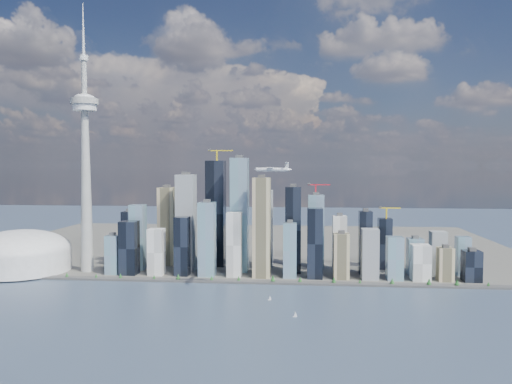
# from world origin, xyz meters

# --- Properties ---
(ground) EXTENTS (4000.00, 4000.00, 0.00)m
(ground) POSITION_xyz_m (0.00, 0.00, 0.00)
(ground) COLOR #2D3A50
(ground) RESTS_ON ground
(seawall) EXTENTS (1100.00, 22.00, 4.00)m
(seawall) POSITION_xyz_m (0.00, 250.00, 2.00)
(seawall) COLOR #383838
(seawall) RESTS_ON ground
(land) EXTENTS (1400.00, 900.00, 3.00)m
(land) POSITION_xyz_m (0.00, 700.00, 1.50)
(land) COLOR #4C4C47
(land) RESTS_ON ground
(shoreline_trees) EXTENTS (960.53, 7.20, 8.80)m
(shoreline_trees) POSITION_xyz_m (0.00, 250.00, 8.78)
(shoreline_trees) COLOR #3F2D1E
(shoreline_trees) RESTS_ON seawall
(skyscraper_cluster) EXTENTS (736.00, 142.00, 257.08)m
(skyscraper_cluster) POSITION_xyz_m (59.62, 336.82, 79.75)
(skyscraper_cluster) COLOR black
(skyscraper_cluster) RESTS_ON land
(needle_tower) EXTENTS (56.00, 56.00, 550.50)m
(needle_tower) POSITION_xyz_m (-300.00, 310.00, 235.84)
(needle_tower) COLOR gray
(needle_tower) RESTS_ON land
(dome_stadium) EXTENTS (200.00, 200.00, 86.00)m
(dome_stadium) POSITION_xyz_m (-440.00, 300.00, 39.44)
(dome_stadium) COLOR silver
(dome_stadium) RESTS_ON land
(airplane) EXTENTS (62.91, 55.54, 15.37)m
(airplane) POSITION_xyz_m (97.45, 141.33, 217.53)
(airplane) COLOR silver
(airplane) RESTS_ON ground
(sailboat_west) EXTENTS (6.58, 2.13, 9.12)m
(sailboat_west) POSITION_xyz_m (136.99, 43.14, 2.92)
(sailboat_west) COLOR white
(sailboat_west) RESTS_ON ground
(sailboat_east) EXTENTS (5.85, 1.81, 8.11)m
(sailboat_east) POSITION_xyz_m (93.59, 132.19, 2.60)
(sailboat_east) COLOR white
(sailboat_east) RESTS_ON ground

